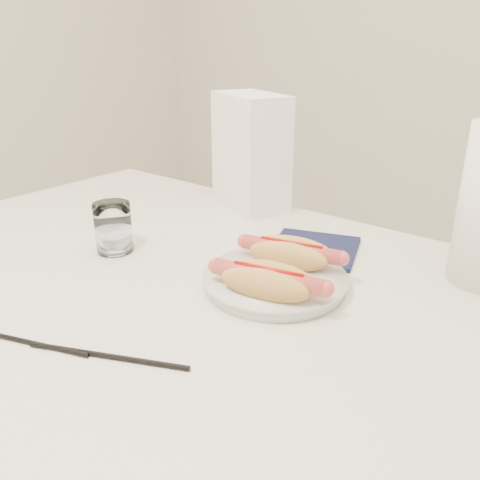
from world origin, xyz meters
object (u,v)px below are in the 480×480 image
Objects in this scene: napkin_box at (251,152)px; plate at (275,282)px; table at (184,311)px; water_glass at (113,228)px; hotdog_left at (291,253)px; hotdog_right at (268,281)px.

plate is at bearing -22.89° from napkin_box.
water_glass is (-0.16, 0.00, 0.10)m from table.
plate is 1.31× the size of hotdog_left.
table is 0.20m from hotdog_left.
hotdog_left and hotdog_right have the same top height.
hotdog_left is (0.13, 0.11, 0.10)m from table.
hotdog_left is 0.31m from water_glass.
water_glass is (-0.32, -0.01, 0.01)m from hotdog_right.
hotdog_right is 1.86× the size of water_glass.
napkin_box is at bearing 84.78° from water_glass.
hotdog_left is 0.10m from hotdog_right.
napkin_box is (-0.13, 0.35, 0.18)m from table.
plate reaches higher than table.
hotdog_right is (0.02, -0.05, 0.03)m from plate.
napkin_box reaches higher than table.
hotdog_right is 0.45m from napkin_box.
napkin_box is (-0.29, 0.34, 0.08)m from hotdog_right.
napkin_box reaches higher than water_glass.
plate is 0.06m from hotdog_left.
napkin_box is at bearing 124.18° from hotdog_left.
water_glass is (-0.29, -0.11, 0.01)m from hotdog_left.
table is 7.41× the size of hotdog_right.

